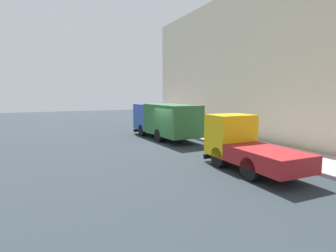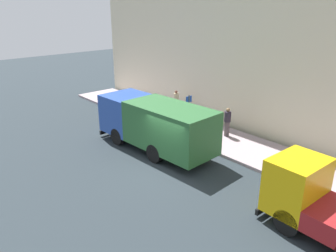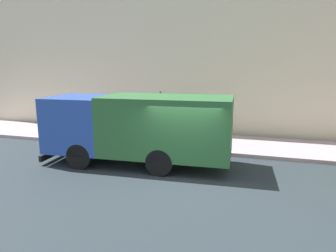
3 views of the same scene
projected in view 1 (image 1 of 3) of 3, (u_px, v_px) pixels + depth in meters
name	position (u px, v px, depth m)	size (l,w,h in m)	color
ground	(164.00, 144.00, 18.66)	(80.00, 80.00, 0.00)	#263035
sidewalk	(219.00, 138.00, 20.67)	(3.45, 30.00, 0.16)	#A79399
building_facade	(244.00, 63.00, 20.93)	(0.50, 30.00, 11.75)	beige
large_utility_truck	(164.00, 119.00, 20.79)	(2.78, 7.38, 2.71)	#264AA5
small_flatbed_truck	(245.00, 145.00, 12.38)	(2.22, 5.19, 2.48)	#E2B30D
pedestrian_walking	(193.00, 119.00, 25.77)	(0.49, 0.49, 1.77)	black
pedestrian_standing	(192.00, 122.00, 23.08)	(0.49, 0.49, 1.71)	#3E3B4A
pedestrian_third	(220.00, 125.00, 21.25)	(0.54, 0.54, 1.72)	#4F4346
street_sign_post	(192.00, 117.00, 21.68)	(0.44, 0.08, 2.52)	#4C5156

